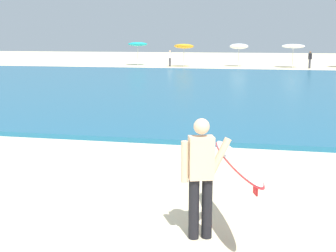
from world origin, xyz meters
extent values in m
plane|color=beige|center=(0.00, 0.00, 0.00)|extent=(160.00, 160.00, 0.00)
cube|color=#1E6084|center=(0.00, 18.91, 0.07)|extent=(120.00, 28.00, 0.14)
cylinder|color=black|center=(2.55, -0.56, 0.44)|extent=(0.15, 0.15, 0.88)
cylinder|color=black|center=(2.73, -0.50, 0.44)|extent=(0.15, 0.15, 0.88)
cube|color=beige|center=(2.64, -0.53, 1.18)|extent=(0.39, 0.32, 0.60)
sphere|color=beige|center=(2.64, -0.53, 1.62)|extent=(0.22, 0.22, 0.22)
cylinder|color=beige|center=(2.42, -0.60, 1.13)|extent=(0.10, 0.10, 0.58)
cylinder|color=beige|center=(2.89, -0.43, 1.20)|extent=(0.33, 0.19, 0.51)
ellipsoid|color=white|center=(3.11, -0.37, 1.13)|extent=(0.95, 2.18, 0.13)
ellipsoid|color=red|center=(3.11, -0.37, 1.11)|extent=(1.00, 2.27, 0.08)
cube|color=red|center=(3.40, -1.21, 1.01)|extent=(0.06, 0.14, 0.14)
cylinder|color=beige|center=(-9.31, 38.41, 1.05)|extent=(0.05, 0.05, 2.10)
ellipsoid|color=#19ADB2|center=(-9.31, 38.41, 2.16)|extent=(1.98, 1.99, 0.45)
cylinder|color=beige|center=(-4.26, 37.08, 0.96)|extent=(0.05, 0.05, 1.92)
ellipsoid|color=#F4A31E|center=(-4.26, 37.08, 1.99)|extent=(1.92, 1.96, 0.61)
cylinder|color=beige|center=(0.97, 38.44, 0.95)|extent=(0.05, 0.05, 1.89)
ellipsoid|color=white|center=(0.97, 38.44, 1.97)|extent=(1.83, 1.83, 0.53)
cylinder|color=beige|center=(6.07, 37.78, 0.98)|extent=(0.05, 0.05, 1.96)
ellipsoid|color=white|center=(6.07, 37.78, 2.02)|extent=(2.13, 2.15, 0.47)
cylinder|color=#383842|center=(7.57, 37.12, 0.42)|extent=(0.20, 0.20, 0.84)
cube|color=black|center=(7.57, 37.12, 1.11)|extent=(0.32, 0.20, 0.54)
sphere|color=brown|center=(7.57, 37.12, 1.48)|extent=(0.20, 0.20, 0.20)
cylinder|color=#383842|center=(-5.68, 37.19, 0.42)|extent=(0.20, 0.20, 0.84)
cube|color=white|center=(-5.68, 37.19, 1.11)|extent=(0.32, 0.20, 0.54)
sphere|color=beige|center=(-5.68, 37.19, 1.48)|extent=(0.20, 0.20, 0.20)
camera|label=1|loc=(3.44, -6.44, 2.80)|focal=47.83mm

